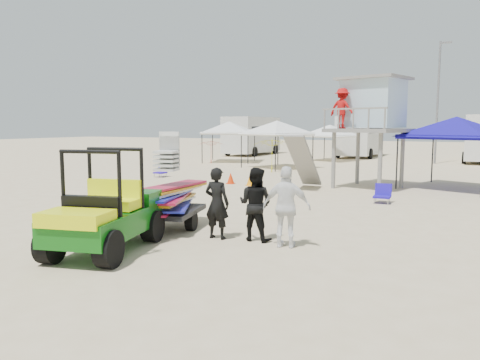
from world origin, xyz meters
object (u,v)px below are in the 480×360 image
at_px(surf_trailer, 170,195).
at_px(utility_cart, 102,205).
at_px(lifeguard_tower, 368,108).
at_px(man_left, 217,203).
at_px(canopy_blue, 457,120).

bearing_deg(surf_trailer, utility_cart, -90.22).
bearing_deg(surf_trailer, lifeguard_tower, 75.06).
relative_size(man_left, canopy_blue, 0.38).
height_order(man_left, lifeguard_tower, lifeguard_tower).
distance_m(surf_trailer, man_left, 1.54).
bearing_deg(lifeguard_tower, surf_trailer, -104.94).
bearing_deg(canopy_blue, lifeguard_tower, -160.22).
distance_m(lifeguard_tower, canopy_blue, 3.51).
xyz_separation_m(surf_trailer, lifeguard_tower, (2.70, 10.12, 2.41)).
distance_m(man_left, lifeguard_tower, 10.77).
xyz_separation_m(utility_cart, man_left, (1.52, 2.04, -0.15)).
distance_m(surf_trailer, lifeguard_tower, 10.75).
relative_size(utility_cart, man_left, 1.82).
bearing_deg(man_left, utility_cart, 53.11).
relative_size(lifeguard_tower, canopy_blue, 1.01).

